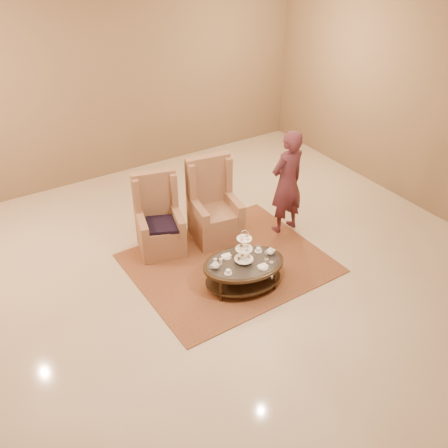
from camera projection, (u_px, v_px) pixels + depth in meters
ground at (225, 280)px, 7.14m from camera, size 8.00×8.00×0.00m
ceiling at (225, 280)px, 7.14m from camera, size 8.00×8.00×0.02m
wall_back at (108, 85)px, 9.02m from camera, size 8.00×0.04×3.50m
wall_right at (438, 110)px, 7.95m from camera, size 0.04×8.00×3.50m
rug at (229, 263)px, 7.46m from camera, size 2.81×2.36×0.01m
tea_table at (244, 267)px, 6.84m from camera, size 1.29×1.03×0.95m
armchair_left at (159, 225)px, 7.59m from camera, size 0.81×0.83×1.23m
armchair_right at (213, 211)px, 7.87m from camera, size 0.81×0.83×1.31m
person at (287, 183)px, 7.78m from camera, size 0.66×0.47×1.73m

